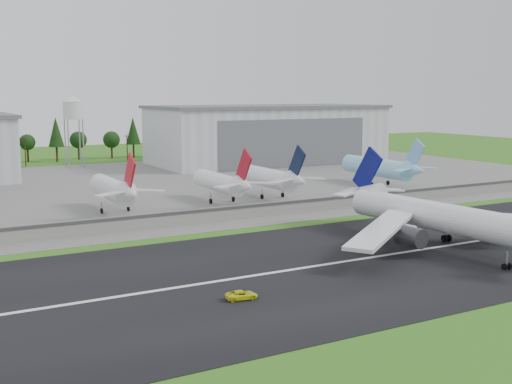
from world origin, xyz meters
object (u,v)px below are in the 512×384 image
parked_jet_red_b (224,183)px  parked_jet_skyblue (383,168)px  main_airliner (441,224)px  parked_jet_navy (275,178)px  parked_jet_red_a (116,190)px  ground_vehicle (242,295)px

parked_jet_red_b → parked_jet_skyblue: bearing=4.8°
main_airliner → parked_jet_skyblue: 85.33m
parked_jet_navy → parked_jet_skyblue: 44.48m
main_airliner → parked_jet_red_b: 68.56m
parked_jet_red_a → parked_jet_navy: bearing=0.0°
parked_jet_red_a → parked_jet_navy: parked_jet_navy is taller
ground_vehicle → parked_jet_navy: (51.04, 76.64, 5.33)m
parked_jet_red_b → ground_vehicle: bearing=-114.4°
main_airliner → ground_vehicle: main_airliner is taller
ground_vehicle → parked_jet_red_b: (34.72, 76.61, 5.14)m
parked_jet_red_a → parked_jet_navy: (46.86, 0.00, 0.00)m
ground_vehicle → parked_jet_skyblue: 125.58m
ground_vehicle → parked_jet_red_a: parked_jet_red_a is taller
parked_jet_red_b → parked_jet_skyblue: parked_jet_skyblue is taller
parked_jet_red_b → parked_jet_navy: (16.31, 0.04, 0.19)m
main_airliner → parked_jet_navy: (1.56, 66.98, 1.21)m
parked_jet_red_a → parked_jet_red_b: parked_jet_red_a is taller
main_airliner → parked_jet_red_b: (-14.75, 66.95, 1.02)m
parked_jet_navy → main_airliner: bearing=-91.3°
parked_jet_red_a → parked_jet_navy: size_ratio=1.00×
parked_jet_navy → parked_jet_skyblue: bearing=6.5°
ground_vehicle → parked_jet_skyblue: size_ratio=0.13×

